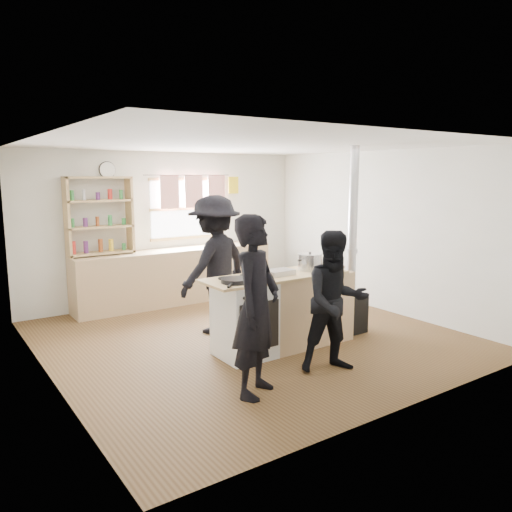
# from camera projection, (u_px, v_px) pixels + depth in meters

# --- Properties ---
(ground) EXTENTS (5.00, 5.00, 0.01)m
(ground) POSITION_uv_depth(u_px,v_px,m) (250.00, 337.00, 6.62)
(ground) COLOR brown
(ground) RESTS_ON ground
(back_counter) EXTENTS (3.40, 0.55, 0.90)m
(back_counter) POSITION_uv_depth(u_px,v_px,m) (176.00, 276.00, 8.35)
(back_counter) COLOR tan
(back_counter) RESTS_ON ground
(shelving_unit) EXTENTS (1.00, 0.28, 1.20)m
(shelving_unit) POSITION_uv_depth(u_px,v_px,m) (99.00, 215.00, 7.60)
(shelving_unit) COLOR tan
(shelving_unit) RESTS_ON back_counter
(thermos) EXTENTS (0.10, 0.10, 0.29)m
(thermos) POSITION_uv_depth(u_px,v_px,m) (219.00, 237.00, 8.71)
(thermos) COLOR silver
(thermos) RESTS_ON back_counter
(cooking_island) EXTENTS (1.97, 0.64, 0.93)m
(cooking_island) POSITION_uv_depth(u_px,v_px,m) (285.00, 310.00, 6.17)
(cooking_island) COLOR white
(cooking_island) RESTS_ON ground
(skillet_greens) EXTENTS (0.46, 0.46, 0.05)m
(skillet_greens) POSITION_uv_depth(u_px,v_px,m) (235.00, 280.00, 5.59)
(skillet_greens) COLOR black
(skillet_greens) RESTS_ON cooking_island
(roast_tray) EXTENTS (0.35, 0.25, 0.06)m
(roast_tray) POSITION_uv_depth(u_px,v_px,m) (279.00, 272.00, 6.02)
(roast_tray) COLOR silver
(roast_tray) RESTS_ON cooking_island
(stockpot_stove) EXTENTS (0.20, 0.20, 0.17)m
(stockpot_stove) POSITION_uv_depth(u_px,v_px,m) (256.00, 270.00, 5.97)
(stockpot_stove) COLOR silver
(stockpot_stove) RESTS_ON cooking_island
(stockpot_counter) EXTENTS (0.32, 0.32, 0.23)m
(stockpot_counter) POSITION_uv_depth(u_px,v_px,m) (310.00, 262.00, 6.33)
(stockpot_counter) COLOR #B4B4B6
(stockpot_counter) RESTS_ON cooking_island
(bread_board) EXTENTS (0.30, 0.22, 0.12)m
(bread_board) POSITION_uv_depth(u_px,v_px,m) (332.00, 264.00, 6.47)
(bread_board) COLOR tan
(bread_board) RESTS_ON cooking_island
(flue_heater) EXTENTS (0.35, 0.35, 2.50)m
(flue_heater) POSITION_uv_depth(u_px,v_px,m) (351.00, 285.00, 6.75)
(flue_heater) COLOR black
(flue_heater) RESTS_ON ground
(person_near_left) EXTENTS (0.77, 0.71, 1.77)m
(person_near_left) POSITION_uv_depth(u_px,v_px,m) (256.00, 306.00, 4.78)
(person_near_left) COLOR black
(person_near_left) RESTS_ON ground
(person_near_right) EXTENTS (0.91, 0.81, 1.54)m
(person_near_right) POSITION_uv_depth(u_px,v_px,m) (336.00, 302.00, 5.38)
(person_near_right) COLOR black
(person_near_right) RESTS_ON ground
(person_far) EXTENTS (1.37, 1.07, 1.86)m
(person_far) POSITION_uv_depth(u_px,v_px,m) (215.00, 265.00, 6.72)
(person_far) COLOR black
(person_far) RESTS_ON ground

